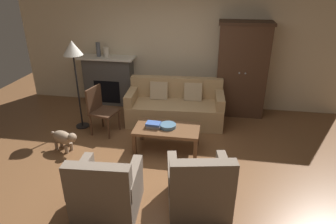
{
  "coord_description": "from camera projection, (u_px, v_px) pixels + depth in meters",
  "views": [
    {
      "loc": [
        0.86,
        -3.92,
        2.75
      ],
      "look_at": [
        0.08,
        0.81,
        0.55
      ],
      "focal_mm": 31.68,
      "sensor_mm": 36.0,
      "label": 1
    }
  ],
  "objects": [
    {
      "name": "couch",
      "position": [
        175.0,
        107.0,
        6.05
      ],
      "size": [
        1.97,
        0.96,
        0.86
      ],
      "color": "tan",
      "rests_on": "ground"
    },
    {
      "name": "fruit_bowl",
      "position": [
        168.0,
        126.0,
        5.0
      ],
      "size": [
        0.28,
        0.28,
        0.06
      ],
      "primitive_type": "cylinder",
      "color": "slate",
      "rests_on": "coffee_table"
    },
    {
      "name": "armoire",
      "position": [
        242.0,
        70.0,
        6.16
      ],
      "size": [
        1.06,
        0.57,
        1.96
      ],
      "color": "#472D1E",
      "rests_on": "ground"
    },
    {
      "name": "back_wall",
      "position": [
        177.0,
        44.0,
        6.49
      ],
      "size": [
        7.2,
        0.1,
        2.8
      ],
      "primitive_type": "cube",
      "color": "beige",
      "rests_on": "ground"
    },
    {
      "name": "floor_lamp",
      "position": [
        73.0,
        53.0,
        5.34
      ],
      "size": [
        0.36,
        0.36,
        1.71
      ],
      "color": "black",
      "rests_on": "ground"
    },
    {
      "name": "mantel_vase_slate",
      "position": [
        98.0,
        49.0,
        6.55
      ],
      "size": [
        0.09,
        0.09,
        0.31
      ],
      "primitive_type": "cylinder",
      "color": "#565B66",
      "rests_on": "fireplace"
    },
    {
      "name": "book_stack",
      "position": [
        154.0,
        125.0,
        5.01
      ],
      "size": [
        0.25,
        0.18,
        0.09
      ],
      "color": "gray",
      "rests_on": "coffee_table"
    },
    {
      "name": "dog",
      "position": [
        64.0,
        138.0,
        5.04
      ],
      "size": [
        0.55,
        0.32,
        0.39
      ],
      "color": "gray",
      "rests_on": "ground"
    },
    {
      "name": "coffee_table",
      "position": [
        167.0,
        130.0,
        5.03
      ],
      "size": [
        1.1,
        0.6,
        0.42
      ],
      "color": "brown",
      "rests_on": "ground"
    },
    {
      "name": "armchair_near_left",
      "position": [
        107.0,
        192.0,
        3.68
      ],
      "size": [
        0.83,
        0.82,
        0.88
      ],
      "color": "#756656",
      "rests_on": "ground"
    },
    {
      "name": "ground_plane",
      "position": [
        155.0,
        163.0,
        4.79
      ],
      "size": [
        9.6,
        9.6,
        0.0
      ],
      "primitive_type": "plane",
      "color": "brown"
    },
    {
      "name": "fireplace",
      "position": [
        109.0,
        80.0,
        6.84
      ],
      "size": [
        1.26,
        0.48,
        1.12
      ],
      "color": "#4C4947",
      "rests_on": "ground"
    },
    {
      "name": "armchair_near_right",
      "position": [
        199.0,
        188.0,
        3.74
      ],
      "size": [
        0.9,
        0.9,
        0.88
      ],
      "color": "#756656",
      "rests_on": "ground"
    },
    {
      "name": "mantel_vase_cream",
      "position": [
        106.0,
        52.0,
        6.55
      ],
      "size": [
        0.12,
        0.12,
        0.21
      ],
      "primitive_type": "cylinder",
      "color": "beige",
      "rests_on": "fireplace"
    },
    {
      "name": "side_chair_wooden",
      "position": [
        100.0,
        107.0,
        5.55
      ],
      "size": [
        0.52,
        0.52,
        0.9
      ],
      "color": "#472D1E",
      "rests_on": "ground"
    }
  ]
}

